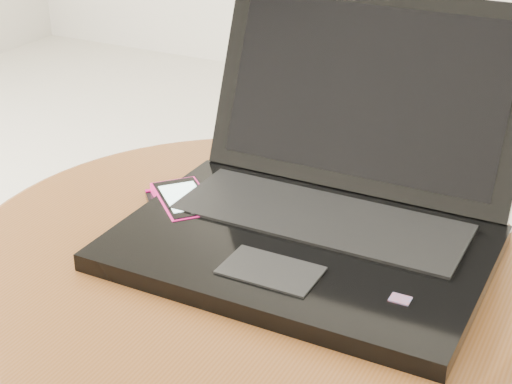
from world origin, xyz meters
The scene contains 4 objects.
table centered at (0.12, -0.06, 0.40)m, with size 0.65×0.65×0.51m.
laptop centered at (0.19, 0.00, 0.56)m, with size 0.39×0.37×0.25m.
phone_black centered at (0.01, -0.03, 0.52)m, with size 0.12×0.12×0.01m.
phone_pink centered at (0.02, -0.03, 0.53)m, with size 0.12×0.11×0.01m.
Camera 1 is at (0.48, -0.73, 0.95)m, focal length 55.15 mm.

